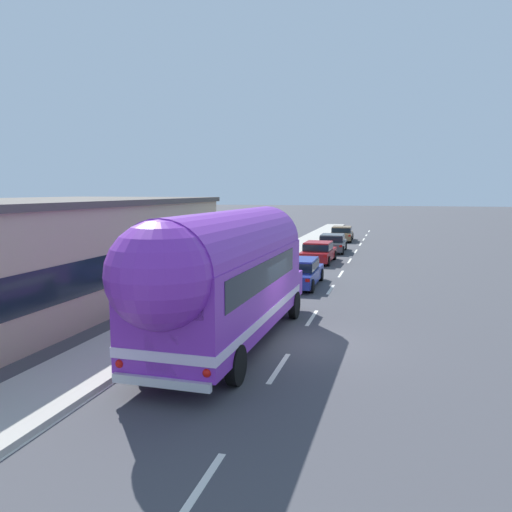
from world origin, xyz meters
TOP-DOWN VIEW (x-y plane):
  - ground_plane at (0.00, 0.00)m, footprint 300.00×300.00m
  - lane_markings at (-2.62, 13.28)m, footprint 3.85×80.00m
  - sidewalk_slab at (-4.90, 10.00)m, footprint 2.36×90.00m
  - roadside_building at (-11.72, 1.81)m, footprint 9.44×22.13m
  - painted_bus at (-1.88, -1.38)m, footprint 2.73×11.35m
  - car_lead at (-1.66, 9.40)m, footprint 1.99×4.72m
  - car_second at (-1.95, 17.97)m, footprint 2.01×4.53m
  - car_third at (-1.74, 24.09)m, footprint 2.10×4.69m
  - car_fourth at (-1.93, 33.07)m, footprint 2.16×4.77m

SIDE VIEW (x-z plane):
  - ground_plane at x=0.00m, z-range 0.00..0.00m
  - lane_markings at x=-2.62m, z-range 0.00..0.01m
  - sidewalk_slab at x=-4.90m, z-range 0.00..0.15m
  - car_second at x=-1.95m, z-range 0.05..1.42m
  - car_third at x=-1.74m, z-range 0.06..1.43m
  - car_lead at x=-1.66m, z-range 0.06..1.43m
  - car_fourth at x=-1.93m, z-range 0.06..1.43m
  - roadside_building at x=-11.72m, z-range 0.00..4.34m
  - painted_bus at x=-1.88m, z-range 0.24..4.37m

